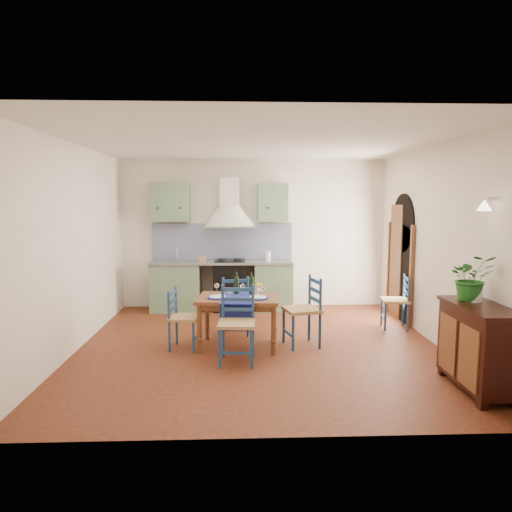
# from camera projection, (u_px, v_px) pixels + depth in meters

# --- Properties ---
(floor) EXTENTS (5.00, 5.00, 0.00)m
(floor) POSITION_uv_depth(u_px,v_px,m) (260.00, 346.00, 6.40)
(floor) COLOR #42180E
(floor) RESTS_ON ground
(back_wall) EXTENTS (5.00, 0.96, 2.80)m
(back_wall) POSITION_uv_depth(u_px,v_px,m) (229.00, 253.00, 8.53)
(back_wall) COLOR beige
(back_wall) RESTS_ON ground
(right_wall) EXTENTS (0.26, 5.00, 2.80)m
(right_wall) POSITION_uv_depth(u_px,v_px,m) (430.00, 249.00, 6.61)
(right_wall) COLOR beige
(right_wall) RESTS_ON ground
(left_wall) EXTENTS (0.04, 5.00, 2.80)m
(left_wall) POSITION_uv_depth(u_px,v_px,m) (74.00, 248.00, 6.14)
(left_wall) COLOR beige
(left_wall) RESTS_ON ground
(ceiling) EXTENTS (5.00, 5.00, 0.01)m
(ceiling) POSITION_uv_depth(u_px,v_px,m) (260.00, 142.00, 6.06)
(ceiling) COLOR silver
(ceiling) RESTS_ON back_wall
(dining_table) EXTENTS (1.18, 0.91, 1.03)m
(dining_table) POSITION_uv_depth(u_px,v_px,m) (239.00, 303.00, 6.29)
(dining_table) COLOR brown
(dining_table) RESTS_ON ground
(chair_near) EXTENTS (0.48, 0.48, 0.97)m
(chair_near) POSITION_uv_depth(u_px,v_px,m) (237.00, 324.00, 5.71)
(chair_near) COLOR navy
(chair_near) RESTS_ON ground
(chair_far) EXTENTS (0.49, 0.49, 0.92)m
(chair_far) POSITION_uv_depth(u_px,v_px,m) (234.00, 304.00, 6.88)
(chair_far) COLOR navy
(chair_far) RESTS_ON ground
(chair_left) EXTENTS (0.44, 0.44, 0.83)m
(chair_left) POSITION_uv_depth(u_px,v_px,m) (182.00, 318.00, 6.25)
(chair_left) COLOR navy
(chair_left) RESTS_ON ground
(chair_right) EXTENTS (0.55, 0.55, 0.98)m
(chair_right) POSITION_uv_depth(u_px,v_px,m) (304.00, 310.00, 6.38)
(chair_right) COLOR navy
(chair_right) RESTS_ON ground
(chair_spare) EXTENTS (0.45, 0.45, 0.86)m
(chair_spare) POSITION_uv_depth(u_px,v_px,m) (397.00, 301.00, 7.26)
(chair_spare) COLOR navy
(chair_spare) RESTS_ON ground
(sideboard) EXTENTS (0.50, 1.05, 0.94)m
(sideboard) POSITION_uv_depth(u_px,v_px,m) (479.00, 345.00, 4.84)
(sideboard) COLOR black
(sideboard) RESTS_ON ground
(potted_plant) EXTENTS (0.52, 0.47, 0.51)m
(potted_plant) POSITION_uv_depth(u_px,v_px,m) (471.00, 278.00, 4.99)
(potted_plant) COLOR #1B601F
(potted_plant) RESTS_ON sideboard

